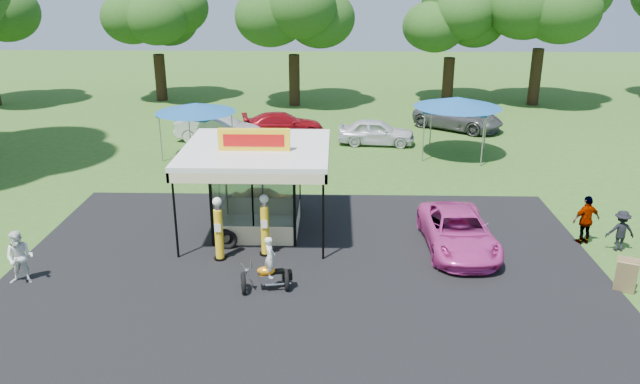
{
  "coord_description": "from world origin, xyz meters",
  "views": [
    {
      "loc": [
        0.97,
        -17.27,
        9.66
      ],
      "look_at": [
        0.4,
        4.0,
        1.96
      ],
      "focal_mm": 35.0,
      "sensor_mm": 36.0,
      "label": 1
    }
  ],
  "objects_px": {
    "spectator_east_a": "(621,231)",
    "bg_car_a": "(218,129)",
    "spectator_west": "(20,258)",
    "tent_west": "(195,108)",
    "gas_pump_right": "(265,227)",
    "gas_station_kiosk": "(258,187)",
    "bg_car_c": "(376,132)",
    "kiosk_car": "(265,199)",
    "tent_east": "(458,103)",
    "bg_car_b": "(283,124)",
    "pink_sedan": "(458,231)",
    "gas_pump_left": "(219,230)",
    "bg_car_d": "(458,117)",
    "spectator_east_b": "(586,220)",
    "a_frame_sign": "(626,276)",
    "motorcycle": "(268,269)"
  },
  "relations": [
    {
      "from": "gas_pump_left",
      "to": "spectator_east_b",
      "type": "relative_size",
      "value": 1.25
    },
    {
      "from": "gas_station_kiosk",
      "to": "tent_west",
      "type": "distance_m",
      "value": 10.85
    },
    {
      "from": "bg_car_b",
      "to": "tent_east",
      "type": "distance_m",
      "value": 10.66
    },
    {
      "from": "spectator_west",
      "to": "kiosk_car",
      "type": "bearing_deg",
      "value": 37.51
    },
    {
      "from": "spectator_east_a",
      "to": "gas_pump_right",
      "type": "bearing_deg",
      "value": 5.63
    },
    {
      "from": "spectator_west",
      "to": "bg_car_b",
      "type": "distance_m",
      "value": 20.15
    },
    {
      "from": "kiosk_car",
      "to": "bg_car_d",
      "type": "xyz_separation_m",
      "value": [
        10.64,
        14.2,
        0.29
      ]
    },
    {
      "from": "gas_pump_right",
      "to": "bg_car_c",
      "type": "bearing_deg",
      "value": 72.25
    },
    {
      "from": "spectator_east_a",
      "to": "bg_car_a",
      "type": "distance_m",
      "value": 22.32
    },
    {
      "from": "motorcycle",
      "to": "spectator_west",
      "type": "bearing_deg",
      "value": 166.88
    },
    {
      "from": "spectator_east_a",
      "to": "tent_west",
      "type": "distance_m",
      "value": 21.06
    },
    {
      "from": "bg_car_d",
      "to": "tent_west",
      "type": "height_order",
      "value": "tent_west"
    },
    {
      "from": "bg_car_c",
      "to": "bg_car_d",
      "type": "relative_size",
      "value": 0.78
    },
    {
      "from": "motorcycle",
      "to": "bg_car_c",
      "type": "bearing_deg",
      "value": 64.81
    },
    {
      "from": "spectator_west",
      "to": "spectator_east_a",
      "type": "bearing_deg",
      "value": 2.69
    },
    {
      "from": "pink_sedan",
      "to": "spectator_west",
      "type": "bearing_deg",
      "value": -170.43
    },
    {
      "from": "motorcycle",
      "to": "bg_car_a",
      "type": "bearing_deg",
      "value": 94.14
    },
    {
      "from": "gas_station_kiosk",
      "to": "kiosk_car",
      "type": "distance_m",
      "value": 2.56
    },
    {
      "from": "tent_west",
      "to": "tent_east",
      "type": "relative_size",
      "value": 0.91
    },
    {
      "from": "gas_pump_right",
      "to": "bg_car_a",
      "type": "relative_size",
      "value": 0.47
    },
    {
      "from": "kiosk_car",
      "to": "bg_car_b",
      "type": "distance_m",
      "value": 12.24
    },
    {
      "from": "spectator_west",
      "to": "bg_car_c",
      "type": "xyz_separation_m",
      "value": [
        12.39,
        17.16,
        -0.16
      ]
    },
    {
      "from": "bg_car_a",
      "to": "bg_car_d",
      "type": "distance_m",
      "value": 14.99
    },
    {
      "from": "tent_east",
      "to": "kiosk_car",
      "type": "bearing_deg",
      "value": -138.74
    },
    {
      "from": "a_frame_sign",
      "to": "kiosk_car",
      "type": "xyz_separation_m",
      "value": [
        -12.07,
        6.81,
        -0.09
      ]
    },
    {
      "from": "bg_car_d",
      "to": "tent_west",
      "type": "bearing_deg",
      "value": 149.55
    },
    {
      "from": "gas_station_kiosk",
      "to": "spectator_west",
      "type": "relative_size",
      "value": 2.98
    },
    {
      "from": "gas_pump_left",
      "to": "bg_car_c",
      "type": "bearing_deg",
      "value": 67.58
    },
    {
      "from": "bg_car_c",
      "to": "tent_east",
      "type": "height_order",
      "value": "tent_east"
    },
    {
      "from": "bg_car_a",
      "to": "tent_east",
      "type": "bearing_deg",
      "value": -83.35
    },
    {
      "from": "pink_sedan",
      "to": "spectator_west",
      "type": "xyz_separation_m",
      "value": [
        -14.51,
        -2.97,
        0.21
      ]
    },
    {
      "from": "motorcycle",
      "to": "pink_sedan",
      "type": "bearing_deg",
      "value": 15.48
    },
    {
      "from": "gas_pump_right",
      "to": "pink_sedan",
      "type": "distance_m",
      "value": 6.94
    },
    {
      "from": "a_frame_sign",
      "to": "spectator_east_b",
      "type": "height_order",
      "value": "spectator_east_b"
    },
    {
      "from": "motorcycle",
      "to": "spectator_west",
      "type": "height_order",
      "value": "motorcycle"
    },
    {
      "from": "gas_station_kiosk",
      "to": "gas_pump_left",
      "type": "relative_size",
      "value": 2.31
    },
    {
      "from": "spectator_east_b",
      "to": "bg_car_d",
      "type": "xyz_separation_m",
      "value": [
        -1.52,
        17.3,
        -0.16
      ]
    },
    {
      "from": "kiosk_car",
      "to": "tent_west",
      "type": "xyz_separation_m",
      "value": [
        -4.45,
        7.65,
        2.19
      ]
    },
    {
      "from": "gas_pump_left",
      "to": "tent_west",
      "type": "relative_size",
      "value": 0.55
    },
    {
      "from": "pink_sedan",
      "to": "tent_east",
      "type": "height_order",
      "value": "tent_east"
    },
    {
      "from": "kiosk_car",
      "to": "tent_east",
      "type": "height_order",
      "value": "tent_east"
    },
    {
      "from": "motorcycle",
      "to": "bg_car_b",
      "type": "relative_size",
      "value": 0.39
    },
    {
      "from": "gas_pump_left",
      "to": "bg_car_b",
      "type": "bearing_deg",
      "value": 87.35
    },
    {
      "from": "pink_sedan",
      "to": "bg_car_b",
      "type": "xyz_separation_m",
      "value": [
        -7.65,
        15.98,
        0.01
      ]
    },
    {
      "from": "gas_station_kiosk",
      "to": "bg_car_c",
      "type": "height_order",
      "value": "gas_station_kiosk"
    },
    {
      "from": "bg_car_b",
      "to": "motorcycle",
      "type": "bearing_deg",
      "value": 171.98
    },
    {
      "from": "spectator_west",
      "to": "tent_west",
      "type": "distance_m",
      "value": 14.72
    },
    {
      "from": "gas_station_kiosk",
      "to": "gas_pump_left",
      "type": "height_order",
      "value": "gas_station_kiosk"
    },
    {
      "from": "spectator_east_a",
      "to": "bg_car_a",
      "type": "xyz_separation_m",
      "value": [
        -17.12,
        14.32,
        0.05
      ]
    },
    {
      "from": "pink_sedan",
      "to": "bg_car_b",
      "type": "relative_size",
      "value": 1.03
    }
  ]
}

